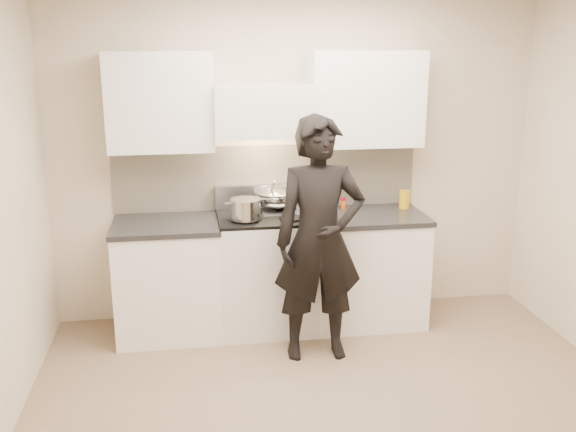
{
  "coord_description": "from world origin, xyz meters",
  "views": [
    {
      "loc": [
        -0.88,
        -3.42,
        2.28
      ],
      "look_at": [
        -0.18,
        1.05,
        1.03
      ],
      "focal_mm": 40.0,
      "sensor_mm": 36.0,
      "label": 1
    }
  ],
  "objects_px": {
    "stove": "(266,271)",
    "counter_right": "(366,267)",
    "utensil_crock": "(317,198)",
    "wok": "(276,197)",
    "person": "(319,240)"
  },
  "relations": [
    {
      "from": "stove",
      "to": "wok",
      "type": "relative_size",
      "value": 2.18
    },
    {
      "from": "stove",
      "to": "counter_right",
      "type": "relative_size",
      "value": 1.04
    },
    {
      "from": "wok",
      "to": "stove",
      "type": "bearing_deg",
      "value": -125.19
    },
    {
      "from": "counter_right",
      "to": "person",
      "type": "distance_m",
      "value": 0.87
    },
    {
      "from": "utensil_crock",
      "to": "stove",
      "type": "bearing_deg",
      "value": -158.91
    },
    {
      "from": "utensil_crock",
      "to": "counter_right",
      "type": "bearing_deg",
      "value": -24.53
    },
    {
      "from": "wok",
      "to": "utensil_crock",
      "type": "distance_m",
      "value": 0.35
    },
    {
      "from": "stove",
      "to": "counter_right",
      "type": "height_order",
      "value": "stove"
    },
    {
      "from": "wok",
      "to": "person",
      "type": "relative_size",
      "value": 0.25
    },
    {
      "from": "wok",
      "to": "counter_right",
      "type": "bearing_deg",
      "value": -11.22
    },
    {
      "from": "stove",
      "to": "counter_right",
      "type": "xyz_separation_m",
      "value": [
        0.83,
        0.0,
        -0.01
      ]
    },
    {
      "from": "stove",
      "to": "wok",
      "type": "bearing_deg",
      "value": 54.81
    },
    {
      "from": "counter_right",
      "to": "utensil_crock",
      "type": "distance_m",
      "value": 0.7
    },
    {
      "from": "counter_right",
      "to": "utensil_crock",
      "type": "height_order",
      "value": "utensil_crock"
    },
    {
      "from": "counter_right",
      "to": "utensil_crock",
      "type": "relative_size",
      "value": 2.75
    }
  ]
}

